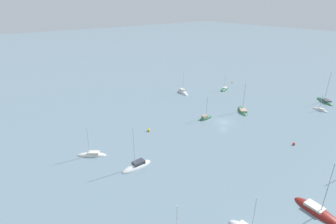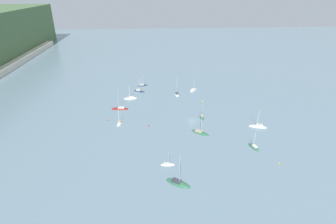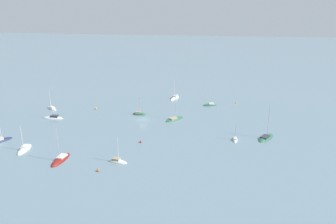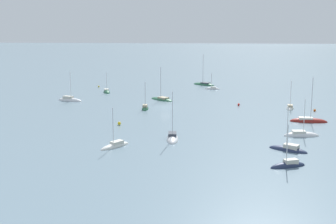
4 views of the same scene
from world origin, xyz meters
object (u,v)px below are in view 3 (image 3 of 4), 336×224
object	(u,v)px
sailboat_12	(53,118)
mooring_buoy_3	(141,142)
sailboat_0	(139,114)
sailboat_5	(0,141)
sailboat_11	(174,119)
sailboat_1	(61,160)
sailboat_8	(266,138)
sailboat_4	(210,105)
mooring_buoy_1	(98,170)
sailboat_9	(52,109)
sailboat_3	(24,150)
mooring_buoy_2	(96,108)
sailboat_10	(235,140)
sailboat_2	(118,162)
sailboat_6	(175,98)
mooring_buoy_0	(236,103)

from	to	relation	value
sailboat_12	mooring_buoy_3	bearing A→B (deg)	153.18
sailboat_0	sailboat_5	size ratio (longest dim) A/B	0.91
sailboat_5	sailboat_11	bearing A→B (deg)	-30.58
sailboat_1	mooring_buoy_3	size ratio (longest dim) A/B	17.23
sailboat_0	sailboat_11	bearing A→B (deg)	-14.94
sailboat_8	sailboat_4	bearing A→B (deg)	63.70
mooring_buoy_1	sailboat_0	bearing A→B (deg)	-90.79
sailboat_0	mooring_buoy_1	distance (m)	44.67
sailboat_4	sailboat_9	distance (m)	65.28
sailboat_0	sailboat_12	xyz separation A→B (m)	(30.88, 8.84, -0.00)
sailboat_9	sailboat_12	size ratio (longest dim) A/B	0.78
sailboat_12	sailboat_4	bearing A→B (deg)	-159.85
sailboat_3	mooring_buoy_2	world-z (taller)	sailboat_3
mooring_buoy_1	mooring_buoy_3	bearing A→B (deg)	-110.02
sailboat_4	sailboat_8	world-z (taller)	sailboat_8
sailboat_1	sailboat_5	xyz separation A→B (m)	(24.47, -9.34, 0.05)
sailboat_1	sailboat_5	distance (m)	26.20
sailboat_4	sailboat_9	bearing A→B (deg)	-5.77
sailboat_0	sailboat_10	world-z (taller)	sailboat_0
sailboat_2	sailboat_4	distance (m)	59.57
sailboat_4	mooring_buoy_2	bearing A→B (deg)	-3.69
sailboat_9	mooring_buoy_1	xyz separation A→B (m)	(-36.27, 46.54, 0.23)
sailboat_4	sailboat_1	bearing A→B (deg)	36.50
sailboat_4	mooring_buoy_3	size ratio (longest dim) A/B	10.78
mooring_buoy_2	mooring_buoy_3	xyz separation A→B (m)	(-25.24, 29.48, -0.05)
mooring_buoy_2	sailboat_4	bearing A→B (deg)	-165.86
sailboat_9	sailboat_3	bearing A→B (deg)	143.42
sailboat_8	sailboat_0	bearing A→B (deg)	103.75
sailboat_4	sailboat_12	bearing A→B (deg)	5.00
sailboat_0	sailboat_11	distance (m)	14.59
sailboat_4	sailboat_9	size ratio (longest dim) A/B	0.86
sailboat_6	mooring_buoy_0	distance (m)	27.19
sailboat_6	sailboat_10	distance (m)	49.21
sailboat_6	mooring_buoy_1	size ratio (longest dim) A/B	14.26
sailboat_9	sailboat_10	distance (m)	75.44
sailboat_9	mooring_buoy_2	distance (m)	18.12
sailboat_1	sailboat_11	world-z (taller)	sailboat_1
mooring_buoy_2	sailboat_5	bearing A→B (deg)	61.88
sailboat_8	sailboat_12	xyz separation A→B (m)	(76.32, -7.68, 0.04)
sailboat_8	sailboat_3	bearing A→B (deg)	138.52
sailboat_6	sailboat_8	world-z (taller)	sailboat_8
sailboat_1	sailboat_6	world-z (taller)	sailboat_1
sailboat_4	sailboat_10	distance (m)	35.73
sailboat_2	sailboat_11	size ratio (longest dim) A/B	0.78
sailboat_1	sailboat_3	bearing A→B (deg)	-103.28
sailboat_1	sailboat_10	distance (m)	52.92
mooring_buoy_1	sailboat_2	bearing A→B (deg)	-121.87
sailboat_11	sailboat_8	bearing A→B (deg)	-71.89
mooring_buoy_0	sailboat_4	bearing A→B (deg)	23.96
sailboat_11	mooring_buoy_3	distance (m)	23.37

